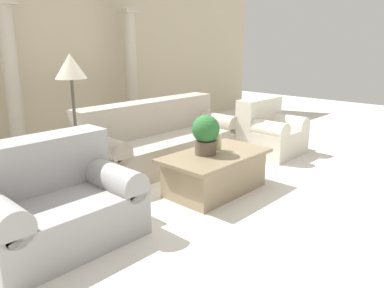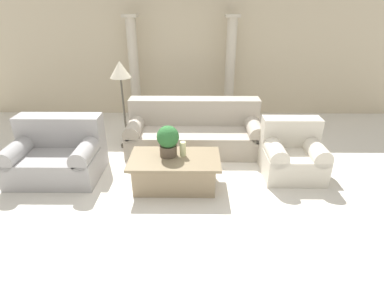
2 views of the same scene
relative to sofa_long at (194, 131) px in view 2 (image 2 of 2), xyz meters
The scene contains 11 objects.
ground_plane 0.97m from the sofa_long, 103.29° to the right, with size 16.00×16.00×0.00m, color silver.
wall_back 2.38m from the sofa_long, 95.92° to the left, with size 10.00×0.06×3.20m.
sofa_long is the anchor object (origin of this frame).
loveseat 2.33m from the sofa_long, 156.12° to the right, with size 1.32×0.96×0.90m.
coffee_table 1.31m from the sofa_long, 102.36° to the right, with size 1.31×0.74×0.46m.
potted_plant 1.30m from the sofa_long, 107.23° to the right, with size 0.32×0.32×0.46m.
pillar_candle 1.24m from the sofa_long, 97.62° to the right, with size 0.09×0.09×0.22m.
floor_lamp 1.62m from the sofa_long, behind, with size 0.36×0.36×1.59m.
column_left 2.25m from the sofa_long, 129.65° to the left, with size 0.30×0.30×2.27m.
column_right 1.97m from the sofa_long, 64.18° to the left, with size 0.30×0.30×2.27m.
armchair 1.77m from the sofa_long, 29.99° to the right, with size 0.90×0.81×0.86m.
Camera 2 is at (0.22, -4.19, 2.49)m, focal length 28.00 mm.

